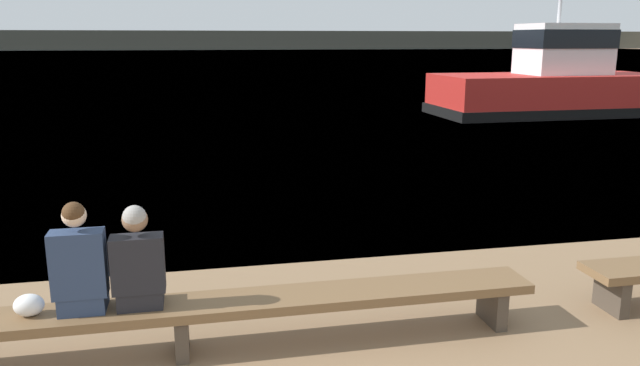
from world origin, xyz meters
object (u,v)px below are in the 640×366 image
(person_left, at_px, (79,265))
(bench_main, at_px, (181,313))
(tugboat_red, at_px, (552,86))
(person_right, at_px, (138,263))
(shopping_bag, at_px, (29,305))

(person_left, bearing_deg, bench_main, 0.25)
(bench_main, relative_size, tugboat_red, 0.76)
(bench_main, height_order, person_right, person_right)
(shopping_bag, relative_size, tugboat_red, 0.03)
(shopping_bag, bearing_deg, tugboat_red, 47.12)
(person_right, height_order, tugboat_red, tugboat_red)
(person_right, distance_m, shopping_bag, 0.99)
(person_left, relative_size, person_right, 1.06)
(bench_main, height_order, tugboat_red, tugboat_red)
(bench_main, xyz_separation_m, person_left, (-0.83, -0.00, 0.52))
(person_left, xyz_separation_m, person_right, (0.49, 0.00, -0.02))
(tugboat_red, bearing_deg, person_left, 137.42)
(shopping_bag, xyz_separation_m, tugboat_red, (14.99, 16.14, 0.47))
(bench_main, relative_size, person_left, 6.71)
(bench_main, distance_m, person_right, 0.61)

